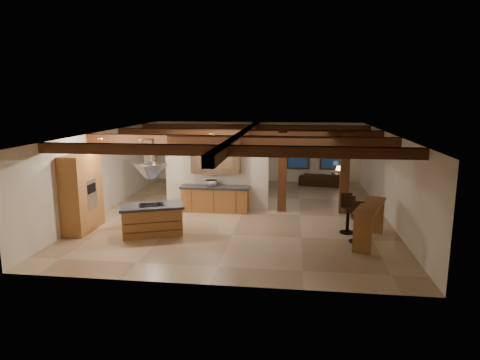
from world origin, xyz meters
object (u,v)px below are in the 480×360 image
object	(u,v)px
dining_table	(233,188)
bar_counter	(370,217)
sofa	(321,179)
kitchen_island	(152,219)

from	to	relation	value
dining_table	bar_counter	bearing A→B (deg)	-49.69
sofa	dining_table	bearing A→B (deg)	43.38
sofa	bar_counter	xyz separation A→B (m)	(0.90, -7.94, 0.47)
bar_counter	sofa	bearing A→B (deg)	96.50
kitchen_island	dining_table	bearing A→B (deg)	71.90
dining_table	sofa	xyz separation A→B (m)	(3.78, 2.76, -0.05)
kitchen_island	sofa	bearing A→B (deg)	55.52
kitchen_island	dining_table	size ratio (longest dim) A/B	1.07
kitchen_island	bar_counter	distance (m)	6.41
bar_counter	kitchen_island	bearing A→B (deg)	-179.46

